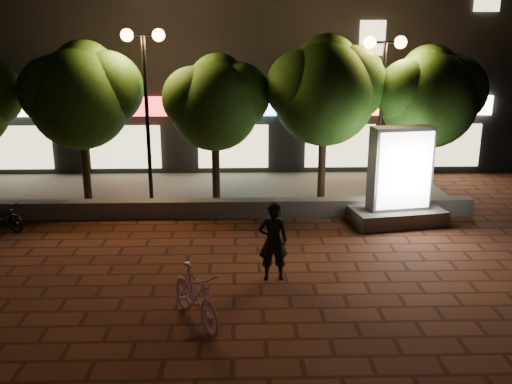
{
  "coord_description": "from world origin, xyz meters",
  "views": [
    {
      "loc": [
        1.26,
        -11.13,
        5.01
      ],
      "look_at": [
        1.63,
        1.5,
        1.44
      ],
      "focal_mm": 38.36,
      "sensor_mm": 36.0,
      "label": 1
    }
  ],
  "objects_px": {
    "ad_kiosk": "(399,185)",
    "scooter_parked": "(2,216)",
    "street_lamp_left": "(145,73)",
    "rider": "(273,241)",
    "tree_left": "(82,92)",
    "tree_far_right": "(431,94)",
    "tree_mid": "(216,100)",
    "scooter_pink": "(196,296)",
    "tree_right": "(326,87)",
    "street_lamp_right": "(383,77)"
  },
  "relations": [
    {
      "from": "tree_far_right",
      "to": "rider",
      "type": "relative_size",
      "value": 2.75
    },
    {
      "from": "ad_kiosk",
      "to": "tree_mid",
      "type": "bearing_deg",
      "value": 156.54
    },
    {
      "from": "ad_kiosk",
      "to": "scooter_parked",
      "type": "distance_m",
      "value": 10.8
    },
    {
      "from": "rider",
      "to": "tree_mid",
      "type": "bearing_deg",
      "value": -81.49
    },
    {
      "from": "street_lamp_left",
      "to": "scooter_parked",
      "type": "bearing_deg",
      "value": -148.91
    },
    {
      "from": "street_lamp_right",
      "to": "scooter_parked",
      "type": "xyz_separation_m",
      "value": [
        -10.65,
        -2.2,
        -3.5
      ]
    },
    {
      "from": "ad_kiosk",
      "to": "rider",
      "type": "bearing_deg",
      "value": -135.75
    },
    {
      "from": "tree_mid",
      "to": "rider",
      "type": "distance_m",
      "value": 6.4
    },
    {
      "from": "tree_left",
      "to": "tree_far_right",
      "type": "distance_m",
      "value": 10.5
    },
    {
      "from": "scooter_pink",
      "to": "tree_far_right",
      "type": "bearing_deg",
      "value": 19.55
    },
    {
      "from": "ad_kiosk",
      "to": "scooter_pink",
      "type": "distance_m",
      "value": 7.52
    },
    {
      "from": "tree_right",
      "to": "scooter_pink",
      "type": "relative_size",
      "value": 2.85
    },
    {
      "from": "street_lamp_left",
      "to": "street_lamp_right",
      "type": "distance_m",
      "value": 7.0
    },
    {
      "from": "tree_far_right",
      "to": "scooter_parked",
      "type": "xyz_separation_m",
      "value": [
        -12.2,
        -2.46,
        -2.97
      ]
    },
    {
      "from": "tree_far_right",
      "to": "street_lamp_right",
      "type": "xyz_separation_m",
      "value": [
        -1.55,
        -0.26,
        0.53
      ]
    },
    {
      "from": "ad_kiosk",
      "to": "tree_right",
      "type": "bearing_deg",
      "value": 128.75
    },
    {
      "from": "rider",
      "to": "scooter_parked",
      "type": "relative_size",
      "value": 1.14
    },
    {
      "from": "rider",
      "to": "scooter_parked",
      "type": "distance_m",
      "value": 7.84
    },
    {
      "from": "tree_mid",
      "to": "rider",
      "type": "bearing_deg",
      "value": -76.5
    },
    {
      "from": "street_lamp_right",
      "to": "street_lamp_left",
      "type": "bearing_deg",
      "value": 180.0
    },
    {
      "from": "tree_left",
      "to": "tree_far_right",
      "type": "height_order",
      "value": "tree_left"
    },
    {
      "from": "scooter_pink",
      "to": "ad_kiosk",
      "type": "bearing_deg",
      "value": 16.77
    },
    {
      "from": "street_lamp_left",
      "to": "scooter_pink",
      "type": "height_order",
      "value": "street_lamp_left"
    },
    {
      "from": "tree_left",
      "to": "street_lamp_left",
      "type": "bearing_deg",
      "value": -7.7
    },
    {
      "from": "tree_mid",
      "to": "street_lamp_left",
      "type": "relative_size",
      "value": 0.87
    },
    {
      "from": "ad_kiosk",
      "to": "scooter_pink",
      "type": "height_order",
      "value": "ad_kiosk"
    },
    {
      "from": "tree_right",
      "to": "street_lamp_left",
      "type": "distance_m",
      "value": 5.38
    },
    {
      "from": "tree_mid",
      "to": "tree_right",
      "type": "relative_size",
      "value": 0.89
    },
    {
      "from": "tree_far_right",
      "to": "scooter_pink",
      "type": "distance_m",
      "value": 10.48
    },
    {
      "from": "tree_mid",
      "to": "ad_kiosk",
      "type": "height_order",
      "value": "tree_mid"
    },
    {
      "from": "rider",
      "to": "tree_left",
      "type": "bearing_deg",
      "value": -52.06
    },
    {
      "from": "tree_mid",
      "to": "street_lamp_left",
      "type": "distance_m",
      "value": 2.22
    },
    {
      "from": "ad_kiosk",
      "to": "scooter_parked",
      "type": "bearing_deg",
      "value": -178.61
    },
    {
      "from": "tree_right",
      "to": "scooter_pink",
      "type": "xyz_separation_m",
      "value": [
        -3.42,
        -7.61,
        -3.03
      ]
    },
    {
      "from": "ad_kiosk",
      "to": "scooter_parked",
      "type": "height_order",
      "value": "ad_kiosk"
    },
    {
      "from": "tree_left",
      "to": "scooter_pink",
      "type": "xyz_separation_m",
      "value": [
        3.88,
        -7.61,
        -2.91
      ]
    },
    {
      "from": "scooter_pink",
      "to": "scooter_parked",
      "type": "xyz_separation_m",
      "value": [
        -5.59,
        5.15,
        -0.14
      ]
    },
    {
      "from": "street_lamp_right",
      "to": "ad_kiosk",
      "type": "xyz_separation_m",
      "value": [
        0.12,
        -1.94,
        -2.79
      ]
    },
    {
      "from": "street_lamp_right",
      "to": "scooter_pink",
      "type": "height_order",
      "value": "street_lamp_right"
    },
    {
      "from": "street_lamp_right",
      "to": "rider",
      "type": "bearing_deg",
      "value": -122.8
    },
    {
      "from": "street_lamp_left",
      "to": "scooter_parked",
      "type": "distance_m",
      "value": 5.6
    },
    {
      "from": "rider",
      "to": "tree_right",
      "type": "bearing_deg",
      "value": -113.31
    },
    {
      "from": "tree_left",
      "to": "scooter_parked",
      "type": "bearing_deg",
      "value": -124.66
    },
    {
      "from": "tree_right",
      "to": "rider",
      "type": "distance_m",
      "value": 6.67
    },
    {
      "from": "tree_right",
      "to": "street_lamp_right",
      "type": "xyz_separation_m",
      "value": [
        1.64,
        -0.26,
        0.33
      ]
    },
    {
      "from": "scooter_pink",
      "to": "rider",
      "type": "height_order",
      "value": "rider"
    },
    {
      "from": "tree_far_right",
      "to": "scooter_parked",
      "type": "distance_m",
      "value": 12.8
    },
    {
      "from": "tree_mid",
      "to": "rider",
      "type": "xyz_separation_m",
      "value": [
        1.39,
        -5.79,
        -2.35
      ]
    },
    {
      "from": "scooter_pink",
      "to": "street_lamp_left",
      "type": "bearing_deg",
      "value": 75.31
    },
    {
      "from": "street_lamp_left",
      "to": "ad_kiosk",
      "type": "xyz_separation_m",
      "value": [
        7.12,
        -1.94,
        -2.93
      ]
    }
  ]
}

